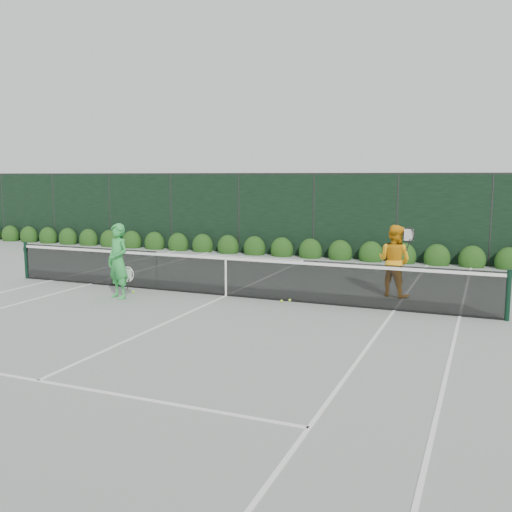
% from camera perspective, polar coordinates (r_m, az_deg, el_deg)
% --- Properties ---
extents(ground, '(80.00, 80.00, 0.00)m').
position_cam_1_polar(ground, '(14.21, -3.01, -4.01)').
color(ground, gray).
rests_on(ground, ground).
extents(tennis_net, '(12.90, 0.10, 1.07)m').
position_cam_1_polar(tennis_net, '(14.12, -3.11, -1.89)').
color(tennis_net, '#0F2F1F').
rests_on(tennis_net, ground).
extents(player_woman, '(0.78, 0.64, 1.82)m').
position_cam_1_polar(player_woman, '(14.19, -13.63, -0.51)').
color(player_woman, green).
rests_on(player_woman, ground).
extents(player_man, '(1.04, 0.93, 1.77)m').
position_cam_1_polar(player_man, '(14.41, 13.66, -0.46)').
color(player_man, '#F6A614').
rests_on(player_man, ground).
extents(court_lines, '(11.03, 23.83, 0.01)m').
position_cam_1_polar(court_lines, '(14.21, -3.01, -3.98)').
color(court_lines, white).
rests_on(court_lines, ground).
extents(windscreen_fence, '(32.00, 21.07, 3.06)m').
position_cam_1_polar(windscreen_fence, '(11.60, -8.81, 0.77)').
color(windscreen_fence, black).
rests_on(windscreen_fence, ground).
extents(hedge_row, '(31.66, 0.65, 0.94)m').
position_cam_1_polar(hedge_row, '(20.76, 5.46, 0.46)').
color(hedge_row, '#14350E').
rests_on(hedge_row, ground).
extents(tennis_balls, '(4.07, 0.66, 0.07)m').
position_cam_1_polar(tennis_balls, '(13.86, -2.37, -4.17)').
color(tennis_balls, '#B3E031').
rests_on(tennis_balls, ground).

